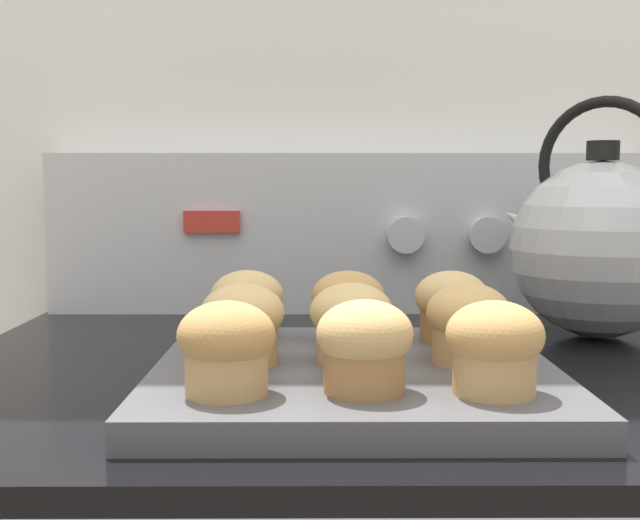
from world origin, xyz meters
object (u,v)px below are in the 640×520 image
at_px(muffin_pan, 354,377).
at_px(muffin_r1_c1, 351,322).
at_px(muffin_r1_c0, 243,323).
at_px(muffin_r2_c0, 247,305).
at_px(muffin_r0_c2, 495,347).
at_px(muffin_r1_c2, 468,323).
at_px(muffin_r2_c2, 451,305).
at_px(muffin_r0_c0, 226,347).
at_px(tea_kettle, 599,246).
at_px(muffin_r0_c1, 365,345).
at_px(muffin_r2_c1, 348,305).

distance_m(muffin_pan, muffin_r1_c1, 0.04).
distance_m(muffin_r1_c0, muffin_r2_c0, 0.09).
distance_m(muffin_r0_c2, muffin_r1_c2, 0.09).
bearing_deg(muffin_r0_c2, muffin_r2_c2, 89.53).
distance_m(muffin_r0_c0, muffin_r0_c2, 0.18).
bearing_deg(muffin_r2_c2, muffin_r2_c0, 178.29).
distance_m(muffin_r1_c1, muffin_r1_c2, 0.09).
xyz_separation_m(muffin_pan, muffin_r0_c0, (-0.09, -0.09, 0.04)).
bearing_deg(muffin_pan, muffin_r0_c2, -46.20).
bearing_deg(muffin_r1_c2, muffin_r0_c0, -152.67).
xyz_separation_m(muffin_r1_c0, muffin_r2_c0, (-0.00, 0.09, 0.00)).
bearing_deg(muffin_pan, tea_kettle, 39.57).
bearing_deg(muffin_r0_c1, muffin_pan, 91.61).
bearing_deg(muffin_r0_c1, muffin_r2_c0, 117.57).
height_order(muffin_pan, muffin_r2_c2, muffin_r2_c2).
bearing_deg(muffin_r2_c1, tea_kettle, 26.32).
bearing_deg(muffin_pan, muffin_r2_c1, 91.09).
xyz_separation_m(muffin_r0_c0, muffin_r0_c1, (0.09, 0.01, 0.00)).
relative_size(muffin_pan, muffin_r2_c1, 4.75).
bearing_deg(muffin_r1_c1, muffin_r0_c2, -46.20).
bearing_deg(muffin_r1_c0, muffin_pan, 0.61).
distance_m(muffin_pan, muffin_r2_c0, 0.14).
relative_size(muffin_r1_c0, muffin_r1_c1, 1.00).
height_order(muffin_r1_c1, muffin_r2_c0, same).
bearing_deg(tea_kettle, muffin_r0_c1, -130.65).
relative_size(muffin_r1_c1, muffin_r1_c2, 1.00).
height_order(muffin_r1_c1, tea_kettle, tea_kettle).
distance_m(muffin_r0_c1, muffin_r2_c1, 0.17).
xyz_separation_m(muffin_r0_c1, muffin_r2_c2, (0.09, 0.17, 0.00)).
height_order(muffin_r1_c1, muffin_r2_c2, same).
bearing_deg(muffin_r2_c0, muffin_r0_c0, -89.43).
xyz_separation_m(muffin_r0_c2, tea_kettle, (0.18, 0.31, 0.04)).
bearing_deg(tea_kettle, muffin_r2_c2, -142.95).
distance_m(muffin_r1_c0, muffin_r1_c1, 0.08).
relative_size(muffin_pan, muffin_r0_c1, 4.75).
relative_size(muffin_r2_c1, tea_kettle, 0.26).
bearing_deg(muffin_r1_c2, muffin_r0_c1, -134.68).
distance_m(muffin_r0_c2, muffin_r2_c0, 0.26).
distance_m(muffin_r0_c1, muffin_r1_c2, 0.12).
xyz_separation_m(muffin_r0_c1, muffin_r0_c2, (0.09, -0.00, 0.00)).
bearing_deg(muffin_r0_c0, muffin_r0_c2, 0.05).
height_order(muffin_pan, muffin_r0_c1, muffin_r0_c1).
xyz_separation_m(muffin_r0_c0, muffin_r1_c1, (0.09, 0.09, 0.00)).
height_order(muffin_r2_c1, tea_kettle, tea_kettle).
relative_size(muffin_r1_c2, muffin_r2_c2, 1.00).
bearing_deg(muffin_r0_c0, muffin_r2_c1, 63.99).
bearing_deg(muffin_r2_c2, muffin_r0_c1, -116.66).
relative_size(muffin_r0_c0, muffin_r1_c1, 1.00).
height_order(muffin_r1_c2, tea_kettle, tea_kettle).
bearing_deg(muffin_r2_c1, muffin_r2_c2, -0.39).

